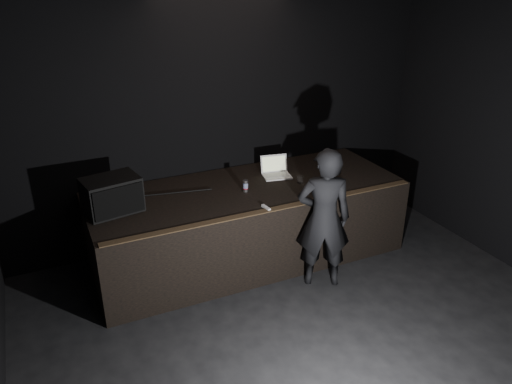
{
  "coord_description": "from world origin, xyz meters",
  "views": [
    {
      "loc": [
        -2.35,
        -2.6,
        3.57
      ],
      "look_at": [
        -0.07,
        2.3,
        1.13
      ],
      "focal_mm": 35.0,
      "sensor_mm": 36.0,
      "label": 1
    }
  ],
  "objects_px": {
    "stage_riser": "(247,222)",
    "beer_can": "(246,186)",
    "laptop": "(276,170)",
    "stage_monitor": "(112,195)",
    "person": "(324,219)"
  },
  "relations": [
    {
      "from": "laptop",
      "to": "beer_can",
      "type": "bearing_deg",
      "value": -140.16
    },
    {
      "from": "stage_riser",
      "to": "person",
      "type": "xyz_separation_m",
      "value": [
        0.56,
        -0.95,
        0.37
      ]
    },
    {
      "from": "stage_monitor",
      "to": "laptop",
      "type": "bearing_deg",
      "value": -5.28
    },
    {
      "from": "stage_monitor",
      "to": "laptop",
      "type": "xyz_separation_m",
      "value": [
        2.19,
        0.2,
        -0.14
      ]
    },
    {
      "from": "beer_can",
      "to": "stage_riser",
      "type": "bearing_deg",
      "value": 57.13
    },
    {
      "from": "stage_riser",
      "to": "beer_can",
      "type": "relative_size",
      "value": 26.19
    },
    {
      "from": "beer_can",
      "to": "laptop",
      "type": "bearing_deg",
      "value": 29.13
    },
    {
      "from": "person",
      "to": "beer_can",
      "type": "bearing_deg",
      "value": -28.83
    },
    {
      "from": "laptop",
      "to": "person",
      "type": "bearing_deg",
      "value": -77.36
    },
    {
      "from": "stage_monitor",
      "to": "beer_can",
      "type": "xyz_separation_m",
      "value": [
        1.6,
        -0.13,
        -0.13
      ]
    },
    {
      "from": "laptop",
      "to": "beer_can",
      "type": "height_order",
      "value": "laptop"
    },
    {
      "from": "stage_riser",
      "to": "laptop",
      "type": "relative_size",
      "value": 9.53
    },
    {
      "from": "beer_can",
      "to": "person",
      "type": "bearing_deg",
      "value": -53.44
    },
    {
      "from": "person",
      "to": "stage_monitor",
      "type": "bearing_deg",
      "value": 0.9
    },
    {
      "from": "laptop",
      "to": "person",
      "type": "xyz_separation_m",
      "value": [
        0.04,
        -1.17,
        -0.19
      ]
    }
  ]
}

